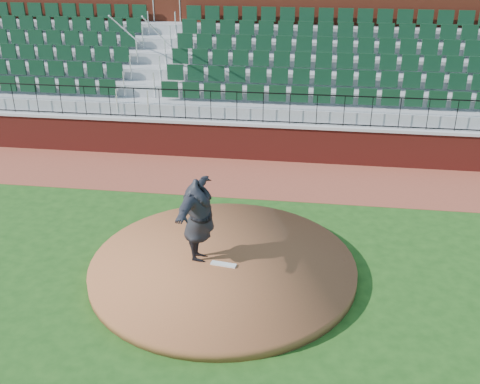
% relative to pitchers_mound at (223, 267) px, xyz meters
% --- Properties ---
extents(ground, '(90.00, 90.00, 0.00)m').
position_rel_pitchers_mound_xyz_m(ground, '(0.18, 0.05, -0.12)').
color(ground, '#1B4413').
rests_on(ground, ground).
extents(warning_track, '(34.00, 3.20, 0.01)m').
position_rel_pitchers_mound_xyz_m(warning_track, '(0.18, 5.45, -0.12)').
color(warning_track, brown).
rests_on(warning_track, ground).
extents(field_wall, '(34.00, 0.35, 1.20)m').
position_rel_pitchers_mound_xyz_m(field_wall, '(0.18, 7.05, 0.47)').
color(field_wall, maroon).
rests_on(field_wall, ground).
extents(wall_cap, '(34.00, 0.45, 0.10)m').
position_rel_pitchers_mound_xyz_m(wall_cap, '(0.18, 7.05, 1.12)').
color(wall_cap, '#B7B7B7').
rests_on(wall_cap, field_wall).
extents(wall_railing, '(34.00, 0.05, 1.00)m').
position_rel_pitchers_mound_xyz_m(wall_railing, '(0.18, 7.05, 1.67)').
color(wall_railing, black).
rests_on(wall_railing, wall_cap).
extents(seating_stands, '(34.00, 5.10, 4.60)m').
position_rel_pitchers_mound_xyz_m(seating_stands, '(0.18, 9.78, 2.18)').
color(seating_stands, gray).
rests_on(seating_stands, ground).
extents(concourse_wall, '(34.00, 0.50, 5.50)m').
position_rel_pitchers_mound_xyz_m(concourse_wall, '(0.18, 12.58, 2.62)').
color(concourse_wall, maroon).
rests_on(concourse_wall, ground).
extents(pitchers_mound, '(6.03, 6.03, 0.25)m').
position_rel_pitchers_mound_xyz_m(pitchers_mound, '(0.00, 0.00, 0.00)').
color(pitchers_mound, brown).
rests_on(pitchers_mound, ground).
extents(pitching_rubber, '(0.60, 0.23, 0.04)m').
position_rel_pitchers_mound_xyz_m(pitching_rubber, '(0.04, -0.13, 0.14)').
color(pitching_rubber, silver).
rests_on(pitching_rubber, pitchers_mound).
extents(pitcher, '(0.76, 2.48, 2.00)m').
position_rel_pitchers_mound_xyz_m(pitcher, '(-0.54, 0.07, 1.13)').
color(pitcher, black).
rests_on(pitcher, pitchers_mound).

